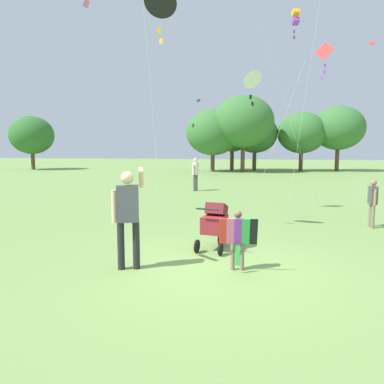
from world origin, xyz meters
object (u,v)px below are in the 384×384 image
(kite_orange_delta, at_px, (322,59))
(person_sitting_far, at_px, (373,199))
(kite_blue_high, at_px, (296,19))
(kite_green_novelty, at_px, (253,81))
(person_adult_flyer, at_px, (128,211))
(kite_adult_black, at_px, (160,4))
(stroller, at_px, (215,222))
(child_with_butterfly_kite, at_px, (238,235))
(person_red_shirt, at_px, (195,172))

(kite_orange_delta, bearing_deg, person_sitting_far, -76.26)
(kite_blue_high, bearing_deg, person_sitting_far, -73.35)
(kite_green_novelty, bearing_deg, kite_orange_delta, 37.30)
(person_adult_flyer, distance_m, person_sitting_far, 7.03)
(person_adult_flyer, distance_m, kite_green_novelty, 7.36)
(person_sitting_far, bearing_deg, kite_adult_black, -161.52)
(stroller, relative_size, kite_orange_delta, 0.18)
(child_with_butterfly_kite, bearing_deg, person_sitting_far, 50.09)
(stroller, distance_m, kite_adult_black, 5.24)
(kite_adult_black, distance_m, kite_blue_high, 8.52)
(kite_adult_black, xyz_separation_m, kite_green_novelty, (2.15, 3.64, -1.19))
(stroller, height_order, person_sitting_far, person_sitting_far)
(kite_blue_high, bearing_deg, stroller, -105.82)
(child_with_butterfly_kite, xyz_separation_m, kite_adult_black, (-1.98, 2.35, 4.89))
(kite_green_novelty, bearing_deg, stroller, -98.77)
(person_adult_flyer, xyz_separation_m, kite_orange_delta, (4.56, 8.08, 4.28))
(kite_adult_black, relative_size, kite_blue_high, 0.75)
(person_adult_flyer, height_order, person_sitting_far, person_adult_flyer)
(person_sitting_far, bearing_deg, kite_green_novelty, 151.38)
(person_adult_flyer, xyz_separation_m, kite_green_novelty, (2.13, 6.23, 3.28))
(kite_green_novelty, height_order, person_sitting_far, kite_green_novelty)
(stroller, relative_size, person_red_shirt, 0.67)
(person_red_shirt, xyz_separation_m, person_sitting_far, (6.14, -7.62, -0.20))
(kite_adult_black, distance_m, person_red_shirt, 10.52)
(person_adult_flyer, bearing_deg, kite_adult_black, 90.38)
(kite_adult_black, bearing_deg, child_with_butterfly_kite, -49.95)
(kite_blue_high, bearing_deg, child_with_butterfly_kite, -100.68)
(kite_green_novelty, bearing_deg, person_sitting_far, -28.62)
(stroller, relative_size, kite_green_novelty, 0.24)
(child_with_butterfly_kite, bearing_deg, kite_green_novelty, 88.35)
(kite_adult_black, bearing_deg, kite_blue_high, 62.69)
(kite_adult_black, relative_size, person_sitting_far, 4.41)
(person_adult_flyer, bearing_deg, child_with_butterfly_kite, 6.71)
(child_with_butterfly_kite, height_order, kite_green_novelty, kite_green_novelty)
(kite_adult_black, xyz_separation_m, person_red_shirt, (-0.66, 9.45, -4.56))
(child_with_butterfly_kite, distance_m, person_sitting_far, 5.45)
(person_adult_flyer, bearing_deg, person_sitting_far, 38.96)
(kite_adult_black, relative_size, kite_green_novelty, 1.26)
(person_adult_flyer, height_order, kite_orange_delta, kite_orange_delta)
(kite_blue_high, bearing_deg, kite_orange_delta, -67.95)
(kite_green_novelty, xyz_separation_m, kite_blue_high, (1.66, 3.74, 3.07))
(stroller, distance_m, kite_green_novelty, 6.04)
(child_with_butterfly_kite, distance_m, stroller, 1.43)
(kite_blue_high, bearing_deg, kite_green_novelty, -113.97)
(kite_orange_delta, xyz_separation_m, kite_blue_high, (-0.77, 1.89, 2.07))
(stroller, xyz_separation_m, kite_green_novelty, (0.72, 4.68, 3.75))
(person_adult_flyer, distance_m, kite_orange_delta, 10.22)
(stroller, bearing_deg, kite_adult_black, 144.13)
(child_with_butterfly_kite, relative_size, kite_blue_high, 0.14)
(person_adult_flyer, bearing_deg, kite_green_novelty, 71.09)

